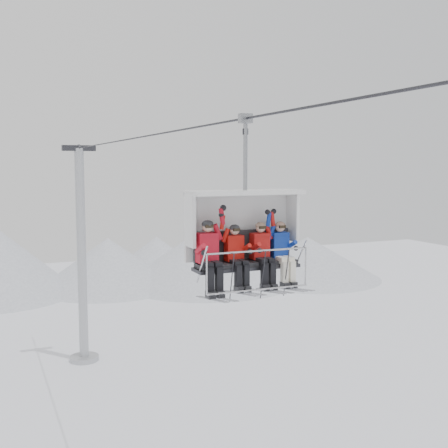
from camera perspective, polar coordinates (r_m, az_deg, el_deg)
name	(u,v)px	position (r m, az deg, el deg)	size (l,w,h in m)	color
ridgeline	(30,266)	(55.95, -19.14, -4.07)	(72.00, 21.00, 7.00)	silver
lift_tower_right	(82,270)	(36.00, -14.22, -4.58)	(2.00, 1.80, 13.48)	#A5A7AC
haul_cable	(224,122)	(14.19, 0.00, 10.30)	(0.06, 0.06, 50.00)	#2A2A2F
chairlift_carrier	(242,228)	(13.24, 1.89, -0.45)	(2.72, 1.17, 3.98)	black
skier_far_left	(209,253)	(12.63, -1.55, -2.99)	(0.46, 1.69, 1.79)	red
skier_center_left	(236,254)	(12.89, 1.24, -3.06)	(0.40, 1.69, 1.60)	#B9130D
skier_center_right	(262,252)	(13.18, 3.88, -2.82)	(0.42, 1.69, 1.65)	red
skier_far_right	(282,250)	(13.43, 5.87, -2.69)	(0.41, 1.69, 1.63)	#12319C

